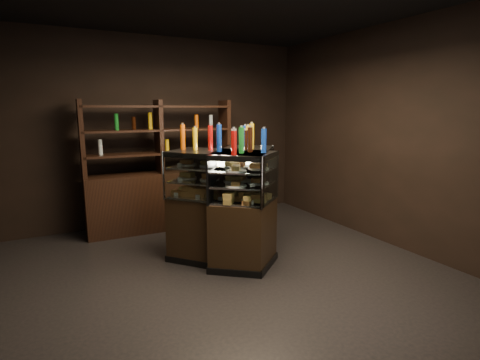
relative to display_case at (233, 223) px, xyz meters
name	(u,v)px	position (x,y,z in m)	size (l,w,h in m)	color
ground	(226,277)	(-0.32, -0.45, -0.47)	(5.00, 5.00, 0.00)	black
room_shell	(224,102)	(-0.32, -0.45, 1.48)	(5.02, 5.02, 3.01)	black
display_case	(233,223)	(0.00, 0.00, 0.00)	(1.59, 1.39, 1.38)	black
food_display	(233,179)	(0.00, -0.01, 0.56)	(1.19, 1.01, 0.43)	gold
bottles_top	(232,139)	(0.00, 0.00, 1.05)	(1.02, 0.88, 0.30)	#B20C0A
potted_conifer	(238,204)	(0.43, 0.67, 0.03)	(0.41, 0.41, 0.87)	black
back_shelving	(161,190)	(-0.45, 1.60, 0.15)	(2.25, 0.50, 2.00)	black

